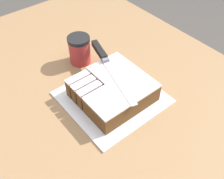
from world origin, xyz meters
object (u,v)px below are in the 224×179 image
(cake_board, at_px, (112,97))
(cake, at_px, (114,90))
(coffee_cup, at_px, (80,50))
(knife, at_px, (104,57))

(cake_board, distance_m, cake, 0.04)
(coffee_cup, bearing_deg, cake, -6.01)
(cake_board, bearing_deg, coffee_cup, 172.99)
(knife, relative_size, coffee_cup, 2.94)
(cake_board, relative_size, coffee_cup, 2.79)
(cake, height_order, coffee_cup, coffee_cup)
(cake, xyz_separation_m, knife, (-0.12, 0.05, 0.04))
(knife, bearing_deg, cake, -7.34)
(cake_board, height_order, cake, cake)
(cake, bearing_deg, knife, 157.32)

